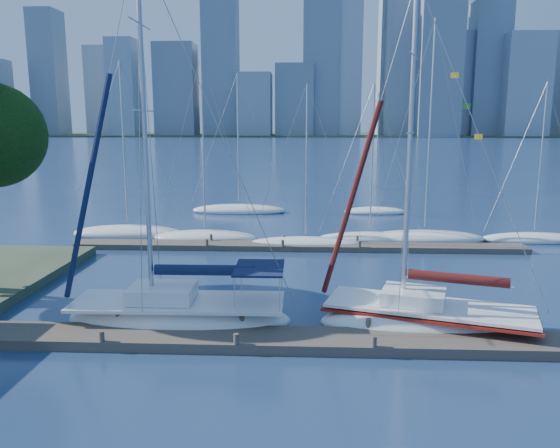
{
  "coord_description": "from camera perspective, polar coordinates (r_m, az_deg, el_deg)",
  "views": [
    {
      "loc": [
        2.5,
        -19.57,
        8.42
      ],
      "look_at": [
        1.37,
        4.0,
        3.96
      ],
      "focal_mm": 35.0,
      "sensor_mm": 36.0,
      "label": 1
    }
  ],
  "objects": [
    {
      "name": "sailboat_maroon",
      "position": [
        23.26,
        15.23,
        -8.08
      ],
      "size": [
        9.3,
        5.35,
        14.27
      ],
      "rotation": [
        0.0,
        0.0,
        -0.3
      ],
      "color": "white",
      "rests_on": "ground"
    },
    {
      "name": "bg_boat_3",
      "position": [
        39.42,
        9.36,
        -1.45
      ],
      "size": [
        7.54,
        3.09,
        11.25
      ],
      "rotation": [
        0.0,
        0.0,
        0.16
      ],
      "color": "white",
      "rests_on": "ground"
    },
    {
      "name": "near_dock",
      "position": [
        21.38,
        -4.27,
        -11.95
      ],
      "size": [
        26.0,
        2.0,
        0.4
      ],
      "primitive_type": "cube",
      "color": "#4D4238",
      "rests_on": "ground"
    },
    {
      "name": "bg_boat_5",
      "position": [
        42.65,
        25.0,
        -1.4
      ],
      "size": [
        7.57,
        2.75,
        11.37
      ],
      "rotation": [
        0.0,
        0.0,
        0.11
      ],
      "color": "white",
      "rests_on": "ground"
    },
    {
      "name": "far_shore",
      "position": [
        339.69,
        2.36,
        9.27
      ],
      "size": [
        800.0,
        100.0,
        1.5
      ],
      "primitive_type": "cube",
      "color": "#38472D",
      "rests_on": "ground"
    },
    {
      "name": "bg_boat_7",
      "position": [
        51.24,
        9.92,
        1.34
      ],
      "size": [
        5.83,
        2.33,
        11.27
      ],
      "rotation": [
        0.0,
        0.0,
        -0.08
      ],
      "color": "white",
      "rests_on": "ground"
    },
    {
      "name": "sailboat_navy",
      "position": [
        23.21,
        -10.58,
        -7.67
      ],
      "size": [
        9.43,
        3.17,
        15.81
      ],
      "rotation": [
        0.0,
        0.0,
        0.01
      ],
      "color": "white",
      "rests_on": "ground"
    },
    {
      "name": "skyline",
      "position": [
        312.13,
        6.67,
        15.85
      ],
      "size": [
        503.55,
        51.31,
        122.45
      ],
      "color": "#7F93A4",
      "rests_on": "ground"
    },
    {
      "name": "bg_boat_4",
      "position": [
        40.11,
        14.86,
        -1.36
      ],
      "size": [
        8.75,
        5.25,
        15.51
      ],
      "rotation": [
        0.0,
        0.0,
        0.37
      ],
      "color": "white",
      "rests_on": "ground"
    },
    {
      "name": "ground",
      "position": [
        21.46,
        -4.26,
        -12.44
      ],
      "size": [
        700.0,
        700.0,
        0.0
      ],
      "primitive_type": "plane",
      "color": "navy",
      "rests_on": "ground"
    },
    {
      "name": "far_dock",
      "position": [
        36.52,
        1.9,
        -2.35
      ],
      "size": [
        30.0,
        1.8,
        0.36
      ],
      "primitive_type": "cube",
      "color": "#4D4238",
      "rests_on": "ground"
    },
    {
      "name": "bg_boat_2",
      "position": [
        37.15,
        2.71,
        -2.05
      ],
      "size": [
        8.04,
        4.92,
        11.12
      ],
      "rotation": [
        0.0,
        0.0,
        -0.4
      ],
      "color": "white",
      "rests_on": "ground"
    },
    {
      "name": "bg_boat_1",
      "position": [
        39.32,
        -7.78,
        -1.37
      ],
      "size": [
        7.76,
        3.9,
        13.07
      ],
      "rotation": [
        0.0,
        0.0,
        -0.23
      ],
      "color": "white",
      "rests_on": "ground"
    },
    {
      "name": "bg_boat_6",
      "position": [
        51.09,
        -4.29,
        1.49
      ],
      "size": [
        9.03,
        3.81,
        13.0
      ],
      "rotation": [
        0.0,
        0.0,
        0.17
      ],
      "color": "white",
      "rests_on": "ground"
    },
    {
      "name": "bg_boat_0",
      "position": [
        41.95,
        -15.56,
        -0.88
      ],
      "size": [
        8.65,
        5.31,
        13.02
      ],
      "rotation": [
        0.0,
        0.0,
        0.36
      ],
      "color": "white",
      "rests_on": "ground"
    }
  ]
}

